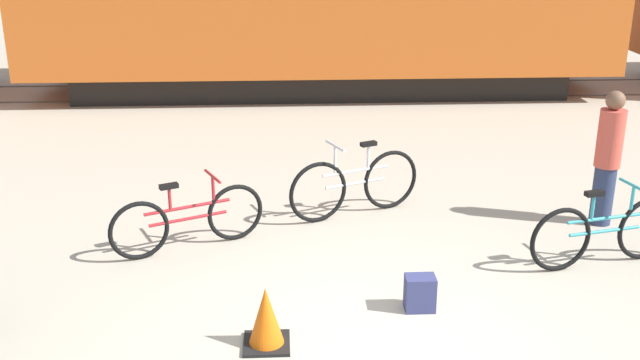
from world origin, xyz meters
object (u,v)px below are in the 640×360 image
at_px(bicycle_silver, 355,184).
at_px(backpack, 420,293).
at_px(bicycle_teal, 604,232).
at_px(traffic_cone, 266,319).
at_px(person_in_red, 608,158).
at_px(bicycle_maroon, 189,219).

xyz_separation_m(bicycle_silver, backpack, (0.38, -2.36, -0.23)).
bearing_deg(backpack, bicycle_silver, 99.26).
bearing_deg(bicycle_teal, backpack, -157.97).
distance_m(bicycle_silver, traffic_cone, 3.08).
relative_size(person_in_red, backpack, 4.76).
height_order(bicycle_maroon, person_in_red, person_in_red).
height_order(backpack, traffic_cone, traffic_cone).
relative_size(bicycle_teal, person_in_red, 1.06).
bearing_deg(traffic_cone, bicycle_maroon, 113.60).
bearing_deg(bicycle_teal, person_in_red, 68.19).
bearing_deg(backpack, bicycle_teal, 22.03).
relative_size(bicycle_silver, person_in_red, 1.01).
relative_size(bicycle_teal, backpack, 5.02).
height_order(bicycle_silver, person_in_red, person_in_red).
bearing_deg(bicycle_silver, bicycle_teal, -31.52).
distance_m(bicycle_maroon, backpack, 2.73).
height_order(bicycle_teal, backpack, bicycle_teal).
xyz_separation_m(bicycle_teal, backpack, (-2.09, -0.84, -0.20)).
bearing_deg(person_in_red, bicycle_teal, -159.20).
xyz_separation_m(bicycle_silver, bicycle_teal, (2.47, -1.51, -0.03)).
distance_m(bicycle_maroon, traffic_cone, 2.19).
relative_size(person_in_red, traffic_cone, 2.94).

